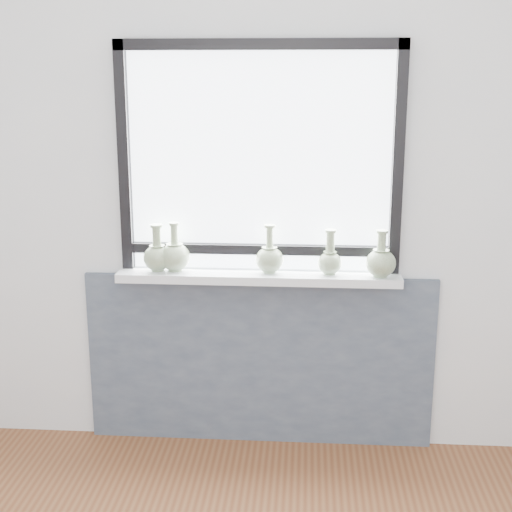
# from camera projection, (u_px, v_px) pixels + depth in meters

# --- Properties ---
(back_wall) EXTENTS (3.60, 0.02, 2.60)m
(back_wall) POSITION_uv_depth(u_px,v_px,m) (260.00, 184.00, 3.32)
(back_wall) COLOR silver
(back_wall) RESTS_ON ground
(apron_panel) EXTENTS (1.70, 0.03, 0.86)m
(apron_panel) POSITION_uv_depth(u_px,v_px,m) (259.00, 360.00, 3.51)
(apron_panel) COLOR #535C6B
(apron_panel) RESTS_ON ground
(windowsill) EXTENTS (1.32, 0.18, 0.04)m
(windowsill) POSITION_uv_depth(u_px,v_px,m) (258.00, 277.00, 3.33)
(windowsill) COLOR silver
(windowsill) RESTS_ON apron_panel
(window) EXTENTS (1.30, 0.06, 1.05)m
(window) POSITION_uv_depth(u_px,v_px,m) (260.00, 155.00, 3.25)
(window) COLOR black
(window) RESTS_ON windowsill
(vase_a) EXTENTS (0.13, 0.13, 0.22)m
(vase_a) POSITION_uv_depth(u_px,v_px,m) (157.00, 256.00, 3.34)
(vase_a) COLOR #93AA82
(vase_a) RESTS_ON windowsill
(vase_b) EXTENTS (0.14, 0.14, 0.23)m
(vase_b) POSITION_uv_depth(u_px,v_px,m) (175.00, 255.00, 3.34)
(vase_b) COLOR #93AA82
(vase_b) RESTS_ON windowsill
(vase_c) EXTENTS (0.13, 0.13, 0.23)m
(vase_c) POSITION_uv_depth(u_px,v_px,m) (269.00, 258.00, 3.31)
(vase_c) COLOR #93AA82
(vase_c) RESTS_ON windowsill
(vase_d) EXTENTS (0.11, 0.11, 0.21)m
(vase_d) POSITION_uv_depth(u_px,v_px,m) (330.00, 260.00, 3.28)
(vase_d) COLOR #93AA82
(vase_d) RESTS_ON windowsill
(vase_e) EXTENTS (0.14, 0.14, 0.22)m
(vase_e) POSITION_uv_depth(u_px,v_px,m) (381.00, 261.00, 3.24)
(vase_e) COLOR #93AA82
(vase_e) RESTS_ON windowsill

